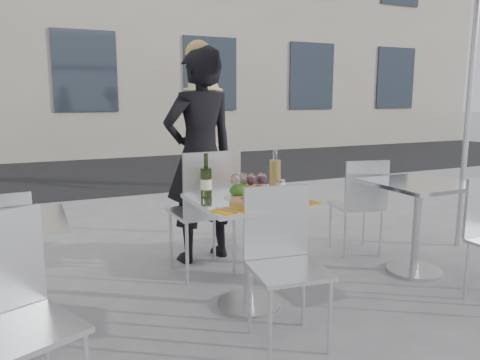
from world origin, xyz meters
name	(u,v)px	position (x,y,z in m)	size (l,w,h in m)	color
ground	(249,305)	(0.00, 0.00, 0.00)	(80.00, 80.00, 0.00)	slate
street_asphalt	(103,172)	(0.00, 6.50, 0.00)	(24.00, 5.00, 0.00)	black
main_table	(249,229)	(0.00, 0.00, 0.54)	(0.72, 0.72, 0.75)	#B7BABF
side_table_right	(418,208)	(1.50, 0.00, 0.54)	(0.72, 0.72, 0.75)	#B7BABF
chair_far	(206,203)	(-0.08, 0.61, 0.60)	(0.48, 0.49, 1.01)	silver
chair_near	(283,251)	(-0.01, -0.46, 0.53)	(0.46, 0.47, 0.90)	silver
side_chair_lfar	(1,245)	(-1.51, 0.49, 0.49)	(0.41, 0.42, 0.83)	silver
side_chair_lnear	(9,304)	(-1.43, -0.64, 0.55)	(0.56, 0.57, 0.93)	silver
side_chair_rfar	(361,199)	(1.36, 0.53, 0.52)	(0.48, 0.49, 0.87)	silver
woman_diner	(200,156)	(0.03, 1.03, 0.91)	(0.67, 0.44, 1.82)	black
pedestrian_b	(203,132)	(1.24, 4.25, 0.88)	(1.14, 0.65, 1.76)	tan
pizza_near	(257,201)	(-0.01, -0.12, 0.76)	(0.33, 0.33, 0.02)	#E2B158
pizza_far	(252,190)	(0.11, 0.20, 0.77)	(0.31, 0.31, 0.03)	white
salad_plate	(241,192)	(-0.03, 0.07, 0.79)	(0.22, 0.22, 0.09)	white
wine_bottle	(206,181)	(-0.25, 0.15, 0.86)	(0.07, 0.08, 0.29)	#30471A
carafe	(275,174)	(0.28, 0.17, 0.87)	(0.08, 0.08, 0.29)	#D2B759
sugar_shaker	(281,188)	(0.24, 0.01, 0.80)	(0.06, 0.06, 0.11)	white
wineglass_white_a	(235,181)	(-0.06, 0.09, 0.86)	(0.07, 0.07, 0.16)	white
wineglass_white_b	(244,180)	(0.01, 0.10, 0.86)	(0.07, 0.07, 0.16)	white
wineglass_red_a	(251,180)	(0.05, 0.07, 0.86)	(0.07, 0.07, 0.16)	white
wineglass_red_b	(262,179)	(0.13, 0.08, 0.86)	(0.07, 0.07, 0.16)	white
napkin_left	(230,211)	(-0.25, -0.27, 0.75)	(0.23, 0.23, 0.01)	#FFB216
napkin_right	(305,202)	(0.27, -0.25, 0.75)	(0.23, 0.23, 0.01)	#FFB216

